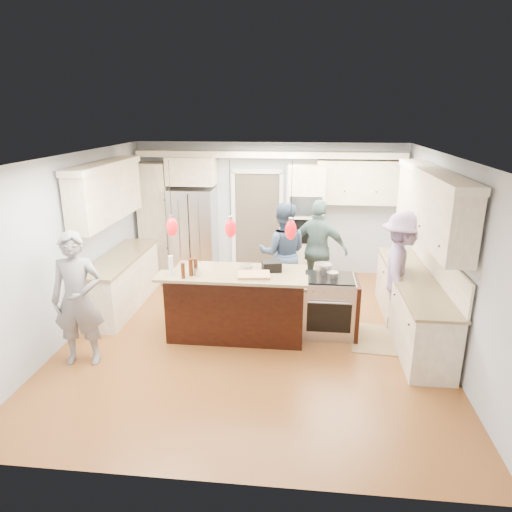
{
  "coord_description": "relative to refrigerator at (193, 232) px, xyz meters",
  "views": [
    {
      "loc": [
        0.71,
        -6.34,
        3.29
      ],
      "look_at": [
        0.0,
        0.35,
        1.15
      ],
      "focal_mm": 32.0,
      "sensor_mm": 36.0,
      "label": 1
    }
  ],
  "objects": [
    {
      "name": "ground_plane",
      "position": [
        1.55,
        -2.64,
        -0.9
      ],
      "size": [
        6.0,
        6.0,
        0.0
      ],
      "primitive_type": "plane",
      "color": "#975629",
      "rests_on": "ground"
    },
    {
      "name": "room_shell",
      "position": [
        1.55,
        -2.64,
        0.92
      ],
      "size": [
        5.54,
        6.04,
        2.72
      ],
      "color": "#B2BCC6",
      "rests_on": "ground"
    },
    {
      "name": "refrigerator",
      "position": [
        0.0,
        0.0,
        0.0
      ],
      "size": [
        0.9,
        0.7,
        1.8
      ],
      "primitive_type": "cube",
      "color": "#B7B7BC",
      "rests_on": "ground"
    },
    {
      "name": "oven_column",
      "position": [
        2.3,
        0.03,
        0.25
      ],
      "size": [
        0.72,
        0.69,
        2.3
      ],
      "color": "#FFF1CE",
      "rests_on": "ground"
    },
    {
      "name": "back_upper_cabinets",
      "position": [
        0.8,
        0.12,
        0.77
      ],
      "size": [
        5.3,
        0.61,
        2.54
      ],
      "color": "#FFF1CE",
      "rests_on": "ground"
    },
    {
      "name": "right_counter_run",
      "position": [
        3.99,
        -2.34,
        0.16
      ],
      "size": [
        0.64,
        3.1,
        2.51
      ],
      "color": "#FFF1CE",
      "rests_on": "ground"
    },
    {
      "name": "left_cabinets",
      "position": [
        -0.89,
        -1.84,
        0.16
      ],
      "size": [
        0.64,
        2.3,
        2.51
      ],
      "color": "#FFF1CE",
      "rests_on": "ground"
    },
    {
      "name": "kitchen_island",
      "position": [
        1.3,
        -2.57,
        -0.41
      ],
      "size": [
        2.1,
        1.46,
        1.12
      ],
      "color": "black",
      "rests_on": "ground"
    },
    {
      "name": "island_range",
      "position": [
        2.71,
        -2.49,
        -0.44
      ],
      "size": [
        0.82,
        0.71,
        0.92
      ],
      "color": "#B7B7BC",
      "rests_on": "ground"
    },
    {
      "name": "pendant_lights",
      "position": [
        1.3,
        -3.15,
        0.9
      ],
      "size": [
        1.75,
        0.15,
        1.03
      ],
      "color": "black",
      "rests_on": "ground"
    },
    {
      "name": "person_bar_end",
      "position": [
        -0.67,
        -3.7,
        0.02
      ],
      "size": [
        0.73,
        0.54,
        1.84
      ],
      "primitive_type": "imported",
      "rotation": [
        0.0,
        0.0,
        0.15
      ],
      "color": "slate",
      "rests_on": "ground"
    },
    {
      "name": "person_far_left",
      "position": [
        1.92,
        -1.3,
        0.0
      ],
      "size": [
        0.91,
        0.72,
        1.8
      ],
      "primitive_type": "imported",
      "rotation": [
        0.0,
        0.0,
        3.19
      ],
      "color": "#314561",
      "rests_on": "ground"
    },
    {
      "name": "person_far_right",
      "position": [
        2.55,
        -1.04,
        0.01
      ],
      "size": [
        1.15,
        0.74,
        1.81
      ],
      "primitive_type": "imported",
      "rotation": [
        0.0,
        0.0,
        2.83
      ],
      "color": "#4B6A66",
      "rests_on": "ground"
    },
    {
      "name": "person_range_side",
      "position": [
        3.8,
        -2.13,
        0.04
      ],
      "size": [
        0.91,
        1.32,
        1.87
      ],
      "primitive_type": "imported",
      "rotation": [
        0.0,
        0.0,
        1.38
      ],
      "color": "#8E77A0",
      "rests_on": "ground"
    },
    {
      "name": "floor_rug",
      "position": [
        3.38,
        -2.62,
        -0.89
      ],
      "size": [
        0.74,
        1.03,
        0.01
      ],
      "primitive_type": "cube",
      "rotation": [
        0.0,
        0.0,
        -0.07
      ],
      "color": "#947E50",
      "rests_on": "ground"
    },
    {
      "name": "water_bottle",
      "position": [
        0.46,
        -3.19,
        0.36
      ],
      "size": [
        0.08,
        0.08,
        0.28
      ],
      "primitive_type": "cylinder",
      "rotation": [
        0.0,
        0.0,
        -0.23
      ],
      "color": "silver",
      "rests_on": "kitchen_island"
    },
    {
      "name": "beer_bottle_a",
      "position": [
        0.79,
        -3.11,
        0.33
      ],
      "size": [
        0.07,
        0.07,
        0.23
      ],
      "primitive_type": "cylinder",
      "rotation": [
        0.0,
        0.0,
        -0.29
      ],
      "color": "#421D0B",
      "rests_on": "kitchen_island"
    },
    {
      "name": "beer_bottle_b",
      "position": [
        0.66,
        -3.3,
        0.33
      ],
      "size": [
        0.07,
        0.07,
        0.22
      ],
      "primitive_type": "cylinder",
      "rotation": [
        0.0,
        0.0,
        0.27
      ],
      "color": "#421D0B",
      "rests_on": "kitchen_island"
    },
    {
      "name": "beer_bottle_c",
      "position": [
        0.74,
        -3.17,
        0.34
      ],
      "size": [
        0.08,
        0.08,
        0.24
      ],
      "primitive_type": "cylinder",
      "rotation": [
        0.0,
        0.0,
        -0.39
      ],
      "color": "#421D0B",
      "rests_on": "kitchen_island"
    },
    {
      "name": "drink_can",
      "position": [
        0.82,
        -3.18,
        0.28
      ],
      "size": [
        0.08,
        0.08,
        0.11
      ],
      "primitive_type": "cylinder",
      "rotation": [
        0.0,
        0.0,
        0.43
      ],
      "color": "#B7B7BC",
      "rests_on": "kitchen_island"
    },
    {
      "name": "cutting_board",
      "position": [
        1.61,
        -3.11,
        0.24
      ],
      "size": [
        0.48,
        0.37,
        0.03
      ],
      "primitive_type": "cube",
      "rotation": [
        0.0,
        0.0,
        0.12
      ],
      "color": "tan",
      "rests_on": "kitchen_island"
    },
    {
      "name": "pot_large",
      "position": [
        2.59,
        -2.31,
        0.09
      ],
      "size": [
        0.25,
        0.25,
        0.15
      ],
      "primitive_type": "cylinder",
      "color": "#B7B7BC",
      "rests_on": "island_range"
    },
    {
      "name": "pot_small",
      "position": [
        2.72,
        -2.51,
        0.06
      ],
      "size": [
        0.18,
        0.18,
        0.09
      ],
      "primitive_type": "cylinder",
      "color": "#B7B7BC",
      "rests_on": "island_range"
    }
  ]
}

